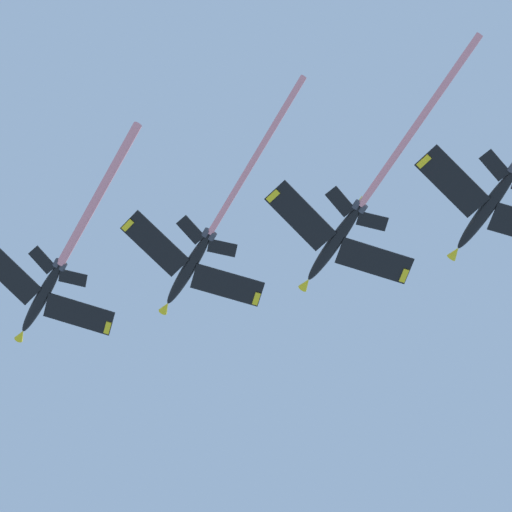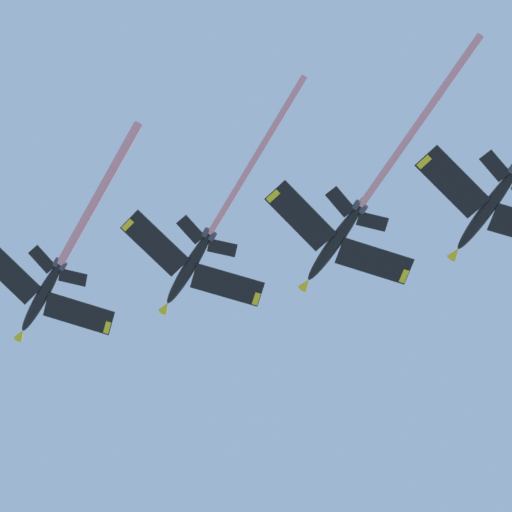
{
  "view_description": "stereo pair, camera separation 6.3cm",
  "coord_description": "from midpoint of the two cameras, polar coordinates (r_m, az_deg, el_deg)",
  "views": [
    {
      "loc": [
        33.94,
        -32.68,
        1.74
      ],
      "look_at": [
        32.65,
        -10.9,
        129.13
      ],
      "focal_mm": 72.97,
      "sensor_mm": 36.0,
      "label": 1
    },
    {
      "loc": [
        33.88,
        -32.68,
        1.74
      ],
      "look_at": [
        32.65,
        -10.9,
        129.13
      ],
      "focal_mm": 72.97,
      "sensor_mm": 36.0,
      "label": 2
    }
  ],
  "objects": [
    {
      "name": "jet_second",
      "position": [
        130.5,
        -2.91,
        0.62
      ],
      "size": [
        24.17,
        29.95,
        12.69
      ],
      "color": "black"
    },
    {
      "name": "jet_lead",
      "position": [
        135.87,
        -10.63,
        -0.37
      ],
      "size": [
        24.05,
        28.9,
        11.14
      ],
      "color": "black"
    },
    {
      "name": "jet_fourth",
      "position": [
        124.14,
        13.87,
        4.37
      ],
      "size": [
        23.77,
        29.48,
        11.46
      ],
      "color": "black"
    },
    {
      "name": "jet_third",
      "position": [
        125.07,
        5.46,
        2.36
      ],
      "size": [
        25.0,
        30.29,
        12.27
      ],
      "color": "black"
    }
  ]
}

